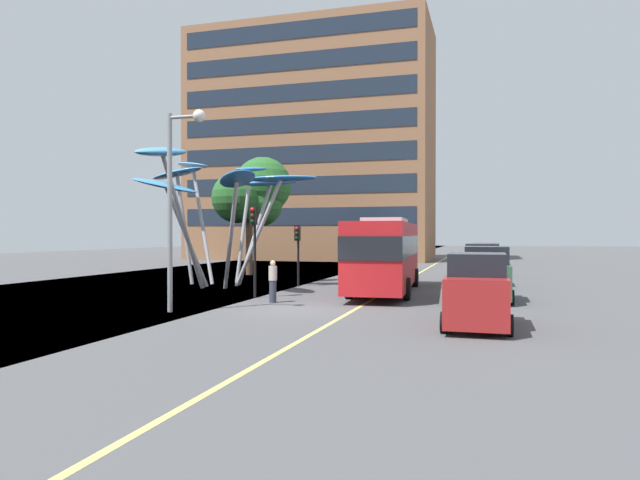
% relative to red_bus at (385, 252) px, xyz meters
% --- Properties ---
extents(ground, '(120.00, 240.00, 0.10)m').
position_rel_red_bus_xyz_m(ground, '(-2.77, -7.03, -1.98)').
color(ground, '#4C4C4F').
extents(red_bus, '(3.22, 11.11, 3.53)m').
position_rel_red_bus_xyz_m(red_bus, '(0.00, 0.00, 0.00)').
color(red_bus, red).
rests_on(red_bus, ground).
extents(leaf_sculpture, '(10.26, 11.31, 7.32)m').
position_rel_red_bus_xyz_m(leaf_sculpture, '(-9.12, 0.56, 3.63)').
color(leaf_sculpture, '#9EA0A5').
rests_on(leaf_sculpture, ground).
extents(traffic_light_kerb_near, '(0.28, 0.42, 3.99)m').
position_rel_red_bus_xyz_m(traffic_light_kerb_near, '(-5.09, -3.93, 0.94)').
color(traffic_light_kerb_near, black).
rests_on(traffic_light_kerb_near, ground).
extents(traffic_light_kerb_far, '(0.28, 0.42, 3.23)m').
position_rel_red_bus_xyz_m(traffic_light_kerb_far, '(-4.99, 1.73, 0.42)').
color(traffic_light_kerb_far, black).
rests_on(traffic_light_kerb_far, ground).
extents(car_parked_near, '(1.95, 3.89, 2.22)m').
position_rel_red_bus_xyz_m(car_parked_near, '(4.39, -9.39, -0.88)').
color(car_parked_near, maroon).
rests_on(car_parked_near, ground).
extents(car_parked_mid, '(2.07, 3.87, 2.27)m').
position_rel_red_bus_xyz_m(car_parked_mid, '(4.65, -2.23, -0.86)').
color(car_parked_mid, '#2D5138').
rests_on(car_parked_mid, ground).
extents(car_parked_far, '(2.04, 4.43, 2.26)m').
position_rel_red_bus_xyz_m(car_parked_far, '(4.41, 5.01, -0.87)').
color(car_parked_far, '#2D5138').
rests_on(car_parked_far, ground).
extents(car_side_street, '(1.95, 4.55, 2.20)m').
position_rel_red_bus_xyz_m(car_side_street, '(4.56, 12.08, -0.89)').
color(car_side_street, gray).
rests_on(car_side_street, ground).
extents(street_lamp, '(1.48, 0.44, 7.14)m').
position_rel_red_bus_xyz_m(street_lamp, '(-5.86, -8.94, 2.65)').
color(street_lamp, gray).
rests_on(street_lamp, ground).
extents(tree_pavement_near, '(5.04, 5.05, 8.13)m').
position_rel_red_bus_xyz_m(tree_pavement_near, '(-10.75, 9.47, 3.52)').
color(tree_pavement_near, brown).
rests_on(tree_pavement_near, ground).
extents(pedestrian, '(0.34, 0.34, 1.72)m').
position_rel_red_bus_xyz_m(pedestrian, '(-3.67, -5.31, -1.07)').
color(pedestrian, '#2D3342').
rests_on(pedestrian, ground).
extents(backdrop_building, '(26.19, 11.48, 25.28)m').
position_rel_red_bus_xyz_m(backdrop_building, '(-14.17, 33.82, 10.71)').
color(backdrop_building, '#8E6042').
rests_on(backdrop_building, ground).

